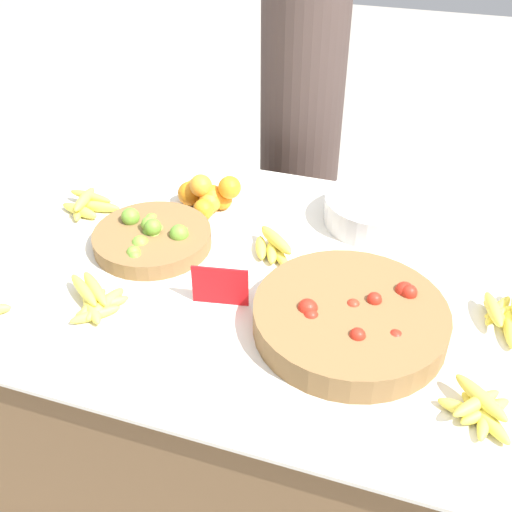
% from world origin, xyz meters
% --- Properties ---
extents(ground_plane, '(12.00, 12.00, 0.00)m').
position_xyz_m(ground_plane, '(0.00, 0.00, 0.00)').
color(ground_plane, '#ADA599').
extents(market_table, '(1.64, 1.14, 0.70)m').
position_xyz_m(market_table, '(0.00, 0.00, 0.35)').
color(market_table, brown).
rests_on(market_table, ground_plane).
extents(lime_bowl, '(0.34, 0.34, 0.09)m').
position_xyz_m(lime_bowl, '(-0.33, 0.02, 0.73)').
color(lime_bowl, olive).
rests_on(lime_bowl, market_table).
extents(tomato_basket, '(0.47, 0.47, 0.10)m').
position_xyz_m(tomato_basket, '(0.29, -0.16, 0.74)').
color(tomato_basket, olive).
rests_on(tomato_basket, market_table).
extents(orange_pile, '(0.21, 0.16, 0.12)m').
position_xyz_m(orange_pile, '(-0.25, 0.26, 0.75)').
color(orange_pile, orange).
rests_on(orange_pile, market_table).
extents(metal_bowl, '(0.31, 0.31, 0.09)m').
position_xyz_m(metal_bowl, '(0.27, 0.35, 0.74)').
color(metal_bowl, silver).
rests_on(metal_bowl, market_table).
extents(price_sign, '(0.14, 0.03, 0.11)m').
position_xyz_m(price_sign, '(-0.04, -0.16, 0.76)').
color(price_sign, red).
rests_on(price_sign, market_table).
extents(banana_bunch_middle_right, '(0.19, 0.18, 0.06)m').
position_xyz_m(banana_bunch_middle_right, '(-0.34, -0.28, 0.72)').
color(banana_bunch_middle_right, '#EFDB4C').
rests_on(banana_bunch_middle_right, market_table).
extents(banana_bunch_back_center, '(0.15, 0.21, 0.06)m').
position_xyz_m(banana_bunch_back_center, '(0.66, -0.01, 0.72)').
color(banana_bunch_back_center, '#EFDB4C').
rests_on(banana_bunch_back_center, market_table).
extents(banana_bunch_middle_left, '(0.15, 0.16, 0.06)m').
position_xyz_m(banana_bunch_middle_left, '(0.02, 0.09, 0.73)').
color(banana_bunch_middle_left, '#EFDB4C').
rests_on(banana_bunch_middle_left, market_table).
extents(banana_bunch_front_right, '(0.19, 0.16, 0.06)m').
position_xyz_m(banana_bunch_front_right, '(-0.61, 0.13, 0.73)').
color(banana_bunch_front_right, '#EFDB4C').
rests_on(banana_bunch_front_right, market_table).
extents(banana_bunch_front_center, '(0.16, 0.15, 0.06)m').
position_xyz_m(banana_bunch_front_center, '(0.60, -0.33, 0.72)').
color(banana_bunch_front_center, '#EFDB4C').
rests_on(banana_bunch_front_center, market_table).
extents(vendor_person, '(0.32, 0.32, 1.57)m').
position_xyz_m(vendor_person, '(-0.11, 0.91, 0.72)').
color(vendor_person, '#473833').
rests_on(vendor_person, ground_plane).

